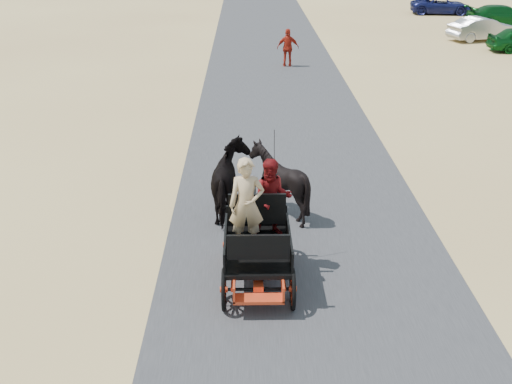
{
  "coord_description": "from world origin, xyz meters",
  "views": [
    {
      "loc": [
        -1.25,
        -10.36,
        6.57
      ],
      "look_at": [
        -1.04,
        1.95,
        1.2
      ],
      "focal_mm": 45.0,
      "sensor_mm": 36.0,
      "label": 1
    }
  ],
  "objects_px": {
    "pedestrian": "(288,48)",
    "car_b": "(483,29)",
    "carriage": "(257,265)",
    "horse_right": "(279,182)",
    "car_d": "(441,6)",
    "car_c": "(503,16)",
    "horse_left": "(231,182)"
  },
  "relations": [
    {
      "from": "horse_left",
      "to": "car_b",
      "type": "height_order",
      "value": "horse_left"
    },
    {
      "from": "horse_left",
      "to": "horse_right",
      "type": "bearing_deg",
      "value": -180.0
    },
    {
      "from": "horse_left",
      "to": "pedestrian",
      "type": "relative_size",
      "value": 1.16
    },
    {
      "from": "horse_right",
      "to": "car_b",
      "type": "bearing_deg",
      "value": -119.12
    },
    {
      "from": "car_b",
      "to": "car_c",
      "type": "height_order",
      "value": "car_c"
    },
    {
      "from": "horse_left",
      "to": "car_b",
      "type": "bearing_deg",
      "value": -121.21
    },
    {
      "from": "pedestrian",
      "to": "car_c",
      "type": "height_order",
      "value": "pedestrian"
    },
    {
      "from": "carriage",
      "to": "pedestrian",
      "type": "distance_m",
      "value": 19.11
    },
    {
      "from": "carriage",
      "to": "horse_right",
      "type": "bearing_deg",
      "value": 79.61
    },
    {
      "from": "pedestrian",
      "to": "car_d",
      "type": "relative_size",
      "value": 0.41
    },
    {
      "from": "pedestrian",
      "to": "car_b",
      "type": "height_order",
      "value": "pedestrian"
    },
    {
      "from": "car_c",
      "to": "car_d",
      "type": "distance_m",
      "value": 5.98
    },
    {
      "from": "car_b",
      "to": "car_d",
      "type": "height_order",
      "value": "car_b"
    },
    {
      "from": "horse_right",
      "to": "car_b",
      "type": "relative_size",
      "value": 0.44
    },
    {
      "from": "pedestrian",
      "to": "car_b",
      "type": "xyz_separation_m",
      "value": [
        11.3,
        6.46,
        -0.23
      ]
    },
    {
      "from": "carriage",
      "to": "horse_right",
      "type": "relative_size",
      "value": 1.41
    },
    {
      "from": "horse_left",
      "to": "car_d",
      "type": "xyz_separation_m",
      "value": [
        14.18,
        32.68,
        -0.26
      ]
    },
    {
      "from": "horse_right",
      "to": "horse_left",
      "type": "bearing_deg",
      "value": 0.0
    },
    {
      "from": "pedestrian",
      "to": "car_c",
      "type": "xyz_separation_m",
      "value": [
        14.17,
        11.15,
        -0.21
      ]
    },
    {
      "from": "horse_left",
      "to": "car_b",
      "type": "xyz_separation_m",
      "value": [
        13.62,
        22.47,
        -0.21
      ]
    },
    {
      "from": "car_b",
      "to": "car_d",
      "type": "bearing_deg",
      "value": -19.13
    },
    {
      "from": "horse_left",
      "to": "pedestrian",
      "type": "xyz_separation_m",
      "value": [
        2.32,
        16.02,
        0.02
      ]
    },
    {
      "from": "carriage",
      "to": "pedestrian",
      "type": "height_order",
      "value": "pedestrian"
    },
    {
      "from": "horse_left",
      "to": "car_c",
      "type": "relative_size",
      "value": 0.44
    },
    {
      "from": "pedestrian",
      "to": "horse_left",
      "type": "bearing_deg",
      "value": 83.33
    },
    {
      "from": "carriage",
      "to": "car_c",
      "type": "xyz_separation_m",
      "value": [
        15.94,
        30.16,
        0.3
      ]
    },
    {
      "from": "car_c",
      "to": "car_d",
      "type": "relative_size",
      "value": 1.07
    },
    {
      "from": "car_b",
      "to": "car_c",
      "type": "xyz_separation_m",
      "value": [
        2.87,
        4.69,
        0.02
      ]
    },
    {
      "from": "carriage",
      "to": "pedestrian",
      "type": "relative_size",
      "value": 1.39
    },
    {
      "from": "pedestrian",
      "to": "car_d",
      "type": "bearing_deg",
      "value": -123.88
    },
    {
      "from": "carriage",
      "to": "car_c",
      "type": "bearing_deg",
      "value": 62.15
    },
    {
      "from": "horse_left",
      "to": "car_c",
      "type": "bearing_deg",
      "value": -121.25
    }
  ]
}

